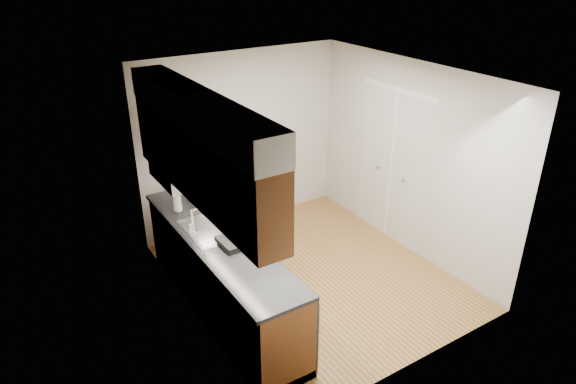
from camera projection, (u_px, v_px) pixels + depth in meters
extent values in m
plane|color=#A5783E|center=(311.00, 276.00, 6.38)|extent=(3.50, 3.50, 0.00)
plane|color=white|center=(316.00, 75.00, 5.30)|extent=(3.50, 3.50, 0.00)
cube|color=#B7B4AC|center=(190.00, 219.00, 5.12)|extent=(0.02, 3.50, 2.50)
cube|color=#B7B4AC|center=(409.00, 159.00, 6.57)|extent=(0.02, 3.50, 2.50)
cube|color=#B7B4AC|center=(242.00, 141.00, 7.18)|extent=(3.00, 0.02, 2.50)
cube|color=brown|center=(222.00, 276.00, 5.61)|extent=(0.60, 2.80, 0.90)
cube|color=black|center=(218.00, 239.00, 5.40)|extent=(0.63, 2.80, 0.04)
cube|color=#B2B2B7|center=(212.00, 233.00, 5.57)|extent=(0.48, 0.68, 0.14)
cube|color=#B2B2B7|center=(211.00, 229.00, 5.55)|extent=(0.52, 0.72, 0.01)
cube|color=#B2B2B7|center=(300.00, 320.00, 4.90)|extent=(0.03, 0.60, 0.80)
cube|color=brown|center=(201.00, 162.00, 4.95)|extent=(0.33, 2.80, 0.75)
cube|color=silver|center=(197.00, 109.00, 4.72)|extent=(0.35, 2.80, 0.30)
cube|color=#A5A5AA|center=(179.00, 174.00, 5.83)|extent=(0.46, 0.75, 0.16)
cube|color=silver|center=(391.00, 167.00, 6.89)|extent=(0.02, 1.22, 2.05)
cube|color=#565658|center=(263.00, 283.00, 6.23)|extent=(0.73, 1.04, 0.02)
imported|color=#8798A4|center=(261.00, 210.00, 5.80)|extent=(0.51, 0.73, 1.99)
imported|color=silver|center=(177.00, 200.00, 5.88)|extent=(0.12, 0.12, 0.27)
imported|color=silver|center=(202.00, 201.00, 5.95)|extent=(0.11, 0.11, 0.19)
imported|color=silver|center=(192.00, 193.00, 6.14)|extent=(0.20, 0.20, 0.19)
cylinder|color=#A71C1D|center=(220.00, 208.00, 5.85)|extent=(0.09, 0.09, 0.13)
cylinder|color=#A5A5AA|center=(208.00, 209.00, 5.87)|extent=(0.08, 0.08, 0.11)
cube|color=black|center=(239.00, 240.00, 5.28)|extent=(0.40, 0.34, 0.06)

